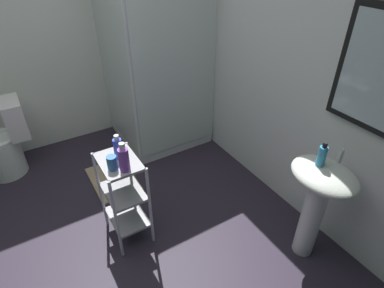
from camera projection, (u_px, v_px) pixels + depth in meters
ground_plane at (81, 265)px, 2.34m from camera, size 4.20×4.20×0.02m
wall_back at (289, 58)px, 2.42m from camera, size 4.20×0.14×2.50m
wall_left at (1, 36)px, 2.94m from camera, size 0.10×4.20×2.50m
shower_stall at (154, 105)px, 3.47m from camera, size 0.92×0.92×2.00m
pedestal_sink at (318, 194)px, 2.13m from camera, size 0.46×0.37×0.81m
sink_faucet at (341, 156)px, 2.02m from camera, size 0.03×0.03×0.10m
toilet at (5, 145)px, 3.08m from camera, size 0.37×0.49×0.76m
storage_cart at (124, 193)px, 2.34m from camera, size 0.38×0.28×0.74m
hand_soap_bottle at (322, 156)px, 1.98m from camera, size 0.05×0.05×0.17m
shampoo_bottle_blue at (118, 148)px, 2.16m from camera, size 0.06×0.06×0.19m
conditioner_bottle_purple at (124, 159)px, 2.04m from camera, size 0.07×0.07×0.22m
rinse_cup at (112, 163)px, 2.07m from camera, size 0.07×0.07×0.10m
bath_mat at (113, 179)px, 3.13m from camera, size 0.60×0.40×0.02m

